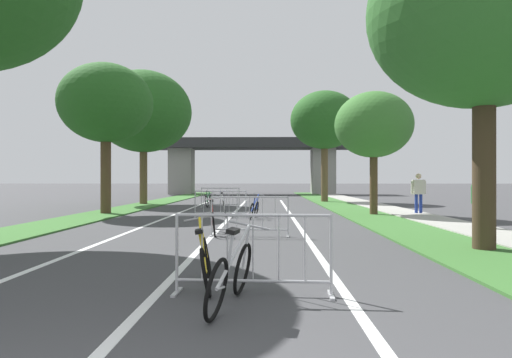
{
  "coord_description": "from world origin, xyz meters",
  "views": [
    {
      "loc": [
        1.43,
        -1.9,
        1.5
      ],
      "look_at": [
        0.87,
        22.05,
        1.51
      ],
      "focal_mm": 30.83,
      "sensor_mm": 36.0,
      "label": 1
    }
  ],
  "objects_px": {
    "tree_right_cypress_far": "(484,11)",
    "crowd_barrier_third": "(221,204)",
    "pedestrian_pushing_bike": "(481,198)",
    "bicycle_blue_1": "(254,209)",
    "bicycle_red_3": "(213,221)",
    "tree_right_pine_far": "(374,125)",
    "bicycle_green_0": "(209,200)",
    "crowd_barrier_fourth": "(220,198)",
    "bicycle_yellow_5": "(206,262)",
    "bicycle_silver_4": "(231,275)",
    "pedestrian_strolling": "(419,190)",
    "crowd_barrier_nearest": "(253,255)",
    "tree_right_oak_mid": "(325,120)",
    "crowd_barrier_second": "(250,217)",
    "tree_left_maple_mid": "(106,104)",
    "bicycle_white_2": "(224,207)",
    "tree_left_pine_near": "(143,112)"
  },
  "relations": [
    {
      "from": "pedestrian_strolling",
      "to": "bicycle_yellow_5",
      "type": "bearing_deg",
      "value": 59.94
    },
    {
      "from": "crowd_barrier_second",
      "to": "pedestrian_strolling",
      "type": "bearing_deg",
      "value": 46.19
    },
    {
      "from": "crowd_barrier_third",
      "to": "bicycle_green_0",
      "type": "height_order",
      "value": "crowd_barrier_third"
    },
    {
      "from": "tree_right_pine_far",
      "to": "bicycle_white_2",
      "type": "height_order",
      "value": "tree_right_pine_far"
    },
    {
      "from": "bicycle_silver_4",
      "to": "tree_right_cypress_far",
      "type": "bearing_deg",
      "value": 51.25
    },
    {
      "from": "tree_left_pine_near",
      "to": "tree_right_cypress_far",
      "type": "xyz_separation_m",
      "value": [
        11.81,
        -16.58,
        -0.49
      ]
    },
    {
      "from": "tree_right_cypress_far",
      "to": "tree_right_pine_far",
      "type": "relative_size",
      "value": 1.38
    },
    {
      "from": "bicycle_green_0",
      "to": "pedestrian_strolling",
      "type": "relative_size",
      "value": 0.94
    },
    {
      "from": "tree_right_oak_mid",
      "to": "crowd_barrier_third",
      "type": "height_order",
      "value": "tree_right_oak_mid"
    },
    {
      "from": "bicycle_yellow_5",
      "to": "bicycle_white_2",
      "type": "bearing_deg",
      "value": 87.57
    },
    {
      "from": "tree_left_maple_mid",
      "to": "bicycle_silver_4",
      "type": "distance_m",
      "value": 15.58
    },
    {
      "from": "tree_right_cypress_far",
      "to": "crowd_barrier_third",
      "type": "height_order",
      "value": "tree_right_cypress_far"
    },
    {
      "from": "tree_right_cypress_far",
      "to": "bicycle_silver_4",
      "type": "distance_m",
      "value": 7.93
    },
    {
      "from": "tree_right_cypress_far",
      "to": "crowd_barrier_second",
      "type": "height_order",
      "value": "tree_right_cypress_far"
    },
    {
      "from": "tree_left_pine_near",
      "to": "tree_right_oak_mid",
      "type": "relative_size",
      "value": 1.09
    },
    {
      "from": "tree_right_cypress_far",
      "to": "crowd_barrier_fourth",
      "type": "bearing_deg",
      "value": 116.73
    },
    {
      "from": "bicycle_silver_4",
      "to": "pedestrian_strolling",
      "type": "height_order",
      "value": "pedestrian_strolling"
    },
    {
      "from": "tree_left_maple_mid",
      "to": "tree_right_pine_far",
      "type": "height_order",
      "value": "tree_left_maple_mid"
    },
    {
      "from": "bicycle_blue_1",
      "to": "bicycle_red_3",
      "type": "bearing_deg",
      "value": -92.47
    },
    {
      "from": "bicycle_silver_4",
      "to": "pedestrian_pushing_bike",
      "type": "distance_m",
      "value": 10.37
    },
    {
      "from": "tree_left_maple_mid",
      "to": "pedestrian_pushing_bike",
      "type": "height_order",
      "value": "tree_left_maple_mid"
    },
    {
      "from": "pedestrian_strolling",
      "to": "crowd_barrier_third",
      "type": "bearing_deg",
      "value": 9.15
    },
    {
      "from": "bicycle_blue_1",
      "to": "bicycle_white_2",
      "type": "distance_m",
      "value": 1.65
    },
    {
      "from": "crowd_barrier_third",
      "to": "crowd_barrier_second",
      "type": "bearing_deg",
      "value": -76.75
    },
    {
      "from": "crowd_barrier_third",
      "to": "pedestrian_pushing_bike",
      "type": "bearing_deg",
      "value": -27.77
    },
    {
      "from": "pedestrian_strolling",
      "to": "pedestrian_pushing_bike",
      "type": "relative_size",
      "value": 1.1
    },
    {
      "from": "crowd_barrier_nearest",
      "to": "bicycle_red_3",
      "type": "distance_m",
      "value": 6.34
    },
    {
      "from": "tree_right_pine_far",
      "to": "bicycle_green_0",
      "type": "height_order",
      "value": "tree_right_pine_far"
    },
    {
      "from": "crowd_barrier_second",
      "to": "bicycle_green_0",
      "type": "xyz_separation_m",
      "value": [
        -2.67,
        12.18,
        -0.16
      ]
    },
    {
      "from": "crowd_barrier_fourth",
      "to": "bicycle_white_2",
      "type": "distance_m",
      "value": 5.28
    },
    {
      "from": "tree_right_oak_mid",
      "to": "bicycle_silver_4",
      "type": "relative_size",
      "value": 4.1
    },
    {
      "from": "pedestrian_strolling",
      "to": "crowd_barrier_fourth",
      "type": "bearing_deg",
      "value": -26.89
    },
    {
      "from": "crowd_barrier_second",
      "to": "crowd_barrier_fourth",
      "type": "height_order",
      "value": "same"
    },
    {
      "from": "bicycle_green_0",
      "to": "pedestrian_pushing_bike",
      "type": "height_order",
      "value": "pedestrian_pushing_bike"
    },
    {
      "from": "crowd_barrier_fourth",
      "to": "bicycle_yellow_5",
      "type": "height_order",
      "value": "crowd_barrier_fourth"
    },
    {
      "from": "bicycle_blue_1",
      "to": "crowd_barrier_fourth",
      "type": "bearing_deg",
      "value": 116.12
    },
    {
      "from": "crowd_barrier_fourth",
      "to": "bicycle_silver_4",
      "type": "xyz_separation_m",
      "value": [
        2.02,
        -17.95,
        -0.13
      ]
    },
    {
      "from": "crowd_barrier_third",
      "to": "pedestrian_pushing_bike",
      "type": "height_order",
      "value": "pedestrian_pushing_bike"
    },
    {
      "from": "crowd_barrier_third",
      "to": "bicycle_red_3",
      "type": "distance_m",
      "value": 5.39
    },
    {
      "from": "tree_left_pine_near",
      "to": "tree_right_cypress_far",
      "type": "distance_m",
      "value": 20.36
    },
    {
      "from": "tree_right_oak_mid",
      "to": "tree_right_pine_far",
      "type": "bearing_deg",
      "value": -86.43
    },
    {
      "from": "crowd_barrier_nearest",
      "to": "bicycle_green_0",
      "type": "distance_m",
      "value": 18.21
    },
    {
      "from": "tree_left_maple_mid",
      "to": "bicycle_red_3",
      "type": "xyz_separation_m",
      "value": [
        5.43,
        -6.73,
        -4.36
      ]
    },
    {
      "from": "bicycle_green_0",
      "to": "pedestrian_strolling",
      "type": "xyz_separation_m",
      "value": [
        9.51,
        -5.05,
        0.71
      ]
    },
    {
      "from": "tree_right_pine_far",
      "to": "bicycle_blue_1",
      "type": "xyz_separation_m",
      "value": [
        -4.92,
        -1.55,
        -3.39
      ]
    },
    {
      "from": "tree_left_maple_mid",
      "to": "bicycle_yellow_5",
      "type": "relative_size",
      "value": 3.82
    },
    {
      "from": "crowd_barrier_second",
      "to": "bicycle_blue_1",
      "type": "relative_size",
      "value": 1.21
    },
    {
      "from": "tree_right_cypress_far",
      "to": "crowd_barrier_fourth",
      "type": "height_order",
      "value": "tree_right_cypress_far"
    },
    {
      "from": "bicycle_red_3",
      "to": "pedestrian_pushing_bike",
      "type": "distance_m",
      "value": 7.82
    },
    {
      "from": "tree_right_pine_far",
      "to": "bicycle_white_2",
      "type": "xyz_separation_m",
      "value": [
        -6.18,
        -0.49,
        -3.36
      ]
    }
  ]
}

